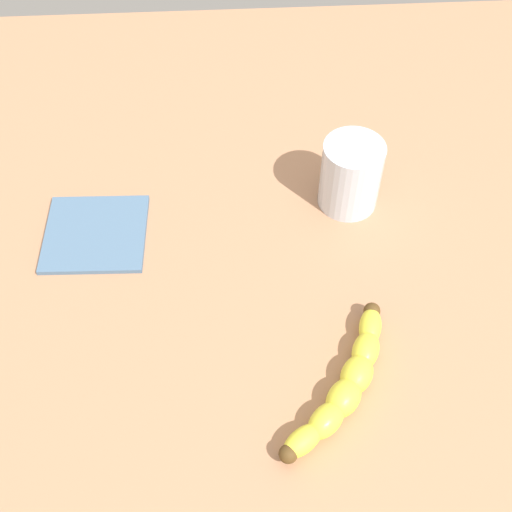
% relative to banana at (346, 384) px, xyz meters
% --- Properties ---
extents(wooden_tabletop, '(1.20, 1.20, 0.03)m').
position_rel_banana_xyz_m(wooden_tabletop, '(-0.05, 0.08, -0.03)').
color(wooden_tabletop, '#AF7B59').
rests_on(wooden_tabletop, ground).
extents(banana, '(0.12, 0.17, 0.03)m').
position_rel_banana_xyz_m(banana, '(0.00, 0.00, 0.00)').
color(banana, yellow).
rests_on(banana, wooden_tabletop).
extents(smoothie_glass, '(0.07, 0.07, 0.09)m').
position_rel_banana_xyz_m(smoothie_glass, '(0.04, 0.26, 0.03)').
color(smoothie_glass, silver).
rests_on(smoothie_glass, wooden_tabletop).
extents(folded_napkin, '(0.12, 0.12, 0.01)m').
position_rel_banana_xyz_m(folded_napkin, '(-0.27, 0.22, -0.01)').
color(folded_napkin, slate).
rests_on(folded_napkin, wooden_tabletop).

